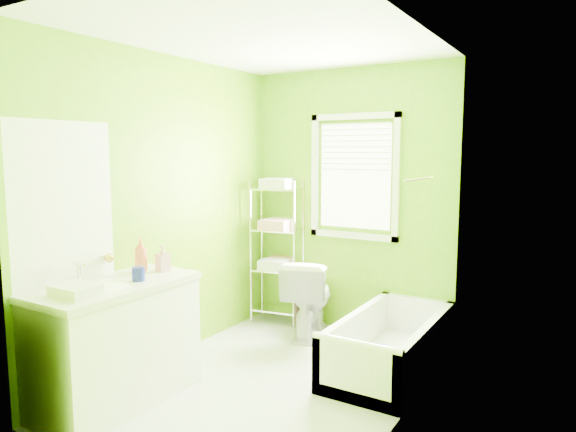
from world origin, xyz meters
The scene contains 9 objects.
ground centered at (0.00, 0.00, 0.00)m, with size 2.90×2.90×0.00m, color silver.
room_envelope centered at (0.00, 0.00, 1.55)m, with size 2.14×2.94×2.62m.
window centered at (0.05, 1.42, 1.61)m, with size 0.92×0.05×1.22m.
door centered at (-1.04, -1.00, 1.00)m, with size 0.09×0.80×2.00m.
right_wall_decor centered at (1.04, -0.02, 1.32)m, with size 0.04×1.48×1.17m.
bathtub centered at (0.71, 0.69, 0.15)m, with size 0.68×1.46×0.47m.
toilet centered at (-0.26, 1.08, 0.38)m, with size 0.43×0.75×0.77m, color white.
vanity centered at (-0.76, -0.84, 0.47)m, with size 0.60×1.17×1.14m.
wire_shelf_unit centered at (-0.72, 1.27, 0.92)m, with size 0.55×0.45×1.52m.
Camera 1 is at (2.10, -3.19, 1.78)m, focal length 32.00 mm.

